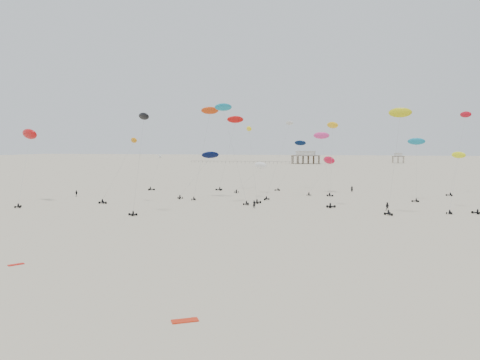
% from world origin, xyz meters
% --- Properties ---
extents(ground_plane, '(900.00, 900.00, 0.00)m').
position_xyz_m(ground_plane, '(0.00, 200.00, 0.00)').
color(ground_plane, beige).
extents(pavilion_main, '(21.00, 13.00, 9.80)m').
position_xyz_m(pavilion_main, '(-10.00, 350.00, 4.22)').
color(pavilion_main, brown).
rests_on(pavilion_main, ground).
extents(pavilion_small, '(9.00, 7.00, 8.00)m').
position_xyz_m(pavilion_small, '(60.00, 380.00, 3.49)').
color(pavilion_small, brown).
rests_on(pavilion_small, ground).
extents(pier_fence, '(80.20, 0.20, 1.50)m').
position_xyz_m(pier_fence, '(-62.00, 350.00, 0.77)').
color(pier_fence, black).
rests_on(pier_fence, ground).
extents(rig_0, '(5.48, 4.96, 22.21)m').
position_xyz_m(rig_0, '(32.12, 93.40, 16.23)').
color(rig_0, black).
rests_on(rig_0, ground).
extents(rig_1, '(7.27, 14.63, 21.60)m').
position_xyz_m(rig_1, '(-1.79, 110.37, 9.87)').
color(rig_1, black).
rests_on(rig_1, ground).
extents(rig_2, '(4.12, 8.05, 21.45)m').
position_xyz_m(rig_2, '(-20.17, 82.64, 14.55)').
color(rig_2, black).
rests_on(rig_2, ground).
extents(rig_3, '(7.11, 13.51, 22.64)m').
position_xyz_m(rig_3, '(4.00, 117.86, 11.69)').
color(rig_3, black).
rests_on(rig_3, ground).
extents(rig_4, '(9.74, 11.38, 14.21)m').
position_xyz_m(rig_4, '(-16.55, 115.56, 9.49)').
color(rig_4, black).
rests_on(rig_4, ground).
extents(rig_5, '(3.77, 7.10, 20.02)m').
position_xyz_m(rig_5, '(18.56, 102.78, 11.78)').
color(rig_5, black).
rests_on(rig_5, ground).
extents(rig_6, '(10.28, 5.65, 10.33)m').
position_xyz_m(rig_6, '(-4.91, 129.40, 6.67)').
color(rig_6, black).
rests_on(rig_6, ground).
extents(rig_7, '(8.71, 7.73, 16.60)m').
position_xyz_m(rig_7, '(-33.63, 97.82, 7.55)').
color(rig_7, black).
rests_on(rig_7, ground).
extents(rig_8, '(5.81, 8.95, 24.86)m').
position_xyz_m(rig_8, '(-14.74, 112.69, 20.28)').
color(rig_8, black).
rests_on(rig_8, ground).
extents(rig_9, '(8.26, 12.48, 25.10)m').
position_xyz_m(rig_9, '(54.64, 140.96, 18.15)').
color(rig_9, black).
rests_on(rig_9, ground).
extents(rig_10, '(4.69, 8.05, 16.46)m').
position_xyz_m(rig_10, '(39.48, 121.18, 12.50)').
color(rig_10, black).
rests_on(rig_10, ground).
extents(rig_11, '(2.82, 8.45, 11.44)m').
position_xyz_m(rig_11, '(-38.59, 131.80, 4.39)').
color(rig_11, black).
rests_on(rig_11, ground).
extents(rig_12, '(9.21, 12.94, 18.29)m').
position_xyz_m(rig_12, '(5.36, 145.82, 12.22)').
color(rig_12, black).
rests_on(rig_12, ground).
extents(rig_13, '(8.00, 8.06, 23.94)m').
position_xyz_m(rig_13, '(-14.26, 138.11, 18.67)').
color(rig_13, black).
rests_on(rig_13, ground).
extents(rig_14, '(6.81, 11.59, 19.13)m').
position_xyz_m(rig_14, '(14.83, 132.36, 14.12)').
color(rig_14, black).
rests_on(rig_14, ground).
extents(rig_15, '(9.74, 15.43, 20.43)m').
position_xyz_m(rig_15, '(-56.31, 94.73, 15.76)').
color(rig_15, black).
rests_on(rig_15, ground).
extents(rig_16, '(9.82, 6.32, 24.86)m').
position_xyz_m(rig_16, '(-6.59, 103.13, 19.06)').
color(rig_16, black).
rests_on(rig_16, ground).
extents(rig_18, '(8.25, 15.38, 15.04)m').
position_xyz_m(rig_18, '(15.86, 135.60, 8.65)').
color(rig_18, black).
rests_on(rig_18, ground).
extents(rig_19, '(6.62, 15.59, 17.26)m').
position_xyz_m(rig_19, '(46.00, 105.17, 8.66)').
color(rig_19, black).
rests_on(rig_19, ground).
extents(spectator_0, '(0.87, 0.68, 2.15)m').
position_xyz_m(spectator_0, '(1.49, 95.74, 0.00)').
color(spectator_0, black).
rests_on(spectator_0, ground).
extents(spectator_1, '(1.19, 0.94, 2.13)m').
position_xyz_m(spectator_1, '(30.87, 98.74, 0.00)').
color(spectator_1, black).
rests_on(spectator_1, ground).
extents(spectator_2, '(1.21, 0.67, 2.02)m').
position_xyz_m(spectator_2, '(-51.89, 108.17, 0.00)').
color(spectator_2, black).
rests_on(spectator_2, ground).
extents(spectator_3, '(0.85, 0.61, 2.27)m').
position_xyz_m(spectator_3, '(23.40, 137.90, 0.00)').
color(spectator_3, black).
rests_on(spectator_3, ground).
extents(grounded_kite_a, '(2.35, 1.88, 0.08)m').
position_xyz_m(grounded_kite_a, '(9.59, 27.24, 0.00)').
color(grounded_kite_a, red).
rests_on(grounded_kite_a, ground).
extents(grounded_kite_b, '(1.64, 1.86, 0.07)m').
position_xyz_m(grounded_kite_b, '(-16.47, 39.67, 0.00)').
color(grounded_kite_b, red).
rests_on(grounded_kite_b, ground).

